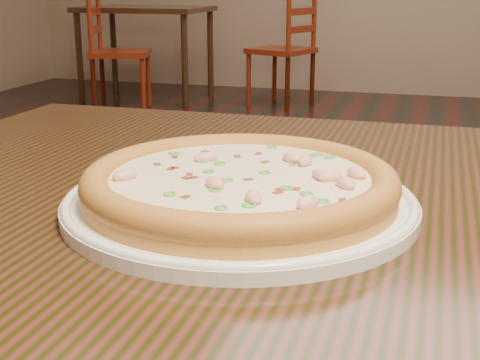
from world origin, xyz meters
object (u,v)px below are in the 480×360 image
(hero_table, at_px, (368,298))
(chair_a, at_px, (113,52))
(chair_b, at_px, (287,50))
(plate, at_px, (240,202))
(bg_table_left, at_px, (145,19))
(pizza, at_px, (240,183))

(hero_table, height_order, chair_a, chair_a)
(chair_b, bearing_deg, plate, -77.93)
(plate, height_order, chair_a, chair_a)
(chair_a, relative_size, chair_b, 1.00)
(plate, height_order, bg_table_left, plate)
(pizza, height_order, bg_table_left, pizza)
(pizza, bearing_deg, hero_table, 22.69)
(chair_a, xyz_separation_m, chair_b, (1.22, 0.52, 0.00))
(hero_table, height_order, chair_b, chair_b)
(bg_table_left, bearing_deg, plate, -64.62)
(plate, bearing_deg, chair_b, 102.07)
(hero_table, xyz_separation_m, pizza, (-0.12, -0.05, 0.13))
(bg_table_left, distance_m, chair_a, 0.56)
(plate, bearing_deg, hero_table, 22.62)
(hero_table, relative_size, chair_b, 1.26)
(plate, distance_m, chair_b, 4.64)
(chair_a, bearing_deg, chair_b, 23.13)
(pizza, relative_size, bg_table_left, 0.30)
(plate, bearing_deg, chair_a, 118.60)
(bg_table_left, height_order, chair_b, chair_b)
(chair_a, bearing_deg, hero_table, -59.79)
(hero_table, relative_size, chair_a, 1.26)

